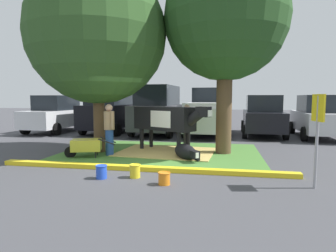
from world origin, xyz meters
name	(u,v)px	position (x,y,z in m)	size (l,w,h in m)	color
ground_plane	(137,165)	(0.00, 0.00, 0.00)	(80.00, 80.00, 0.00)	#424247
grass_island	(161,153)	(0.29, 1.88, 0.01)	(6.68, 4.67, 0.02)	#477A33
curb_yellow	(141,168)	(0.29, -0.60, 0.06)	(7.88, 0.24, 0.12)	yellow
hay_bedding	(166,152)	(0.48, 1.95, 0.03)	(3.20, 2.40, 0.04)	tan
shade_tree_left	(97,35)	(-1.84, 1.64, 4.01)	(4.68, 4.68, 6.36)	brown
shade_tree_right	(226,19)	(2.41, 2.18, 4.44)	(4.06, 4.06, 6.51)	brown
cow_holstein	(166,119)	(0.45, 2.10, 1.16)	(2.87, 1.93, 1.62)	black
calf_lying	(186,152)	(1.27, 0.95, 0.24)	(1.02, 1.26, 0.48)	black
person_handler	(109,128)	(-1.25, 1.11, 0.91)	(0.41, 0.40, 1.69)	#23478C
person_visitor_near	(187,124)	(1.01, 3.42, 0.88)	(0.53, 0.34, 1.64)	black
wheelbarrow	(86,145)	(-1.89, 0.71, 0.39)	(1.61, 0.92, 0.63)	gold
parking_sign	(318,122)	(4.28, -1.37, 1.39)	(0.13, 0.44, 1.97)	#99999E
bucket_blue	(101,172)	(-0.42, -1.49, 0.17)	(0.28, 0.28, 0.32)	blue
bucket_yellow	(135,171)	(0.33, -1.27, 0.17)	(0.27, 0.27, 0.32)	yellow
bucket_orange	(164,178)	(1.12, -1.69, 0.15)	(0.28, 0.28, 0.28)	orange
hatchback_white	(57,114)	(-6.66, 6.92, 0.98)	(2.18, 4.48, 2.02)	silver
suv_black	(112,109)	(-3.59, 7.32, 1.27)	(2.29, 4.68, 2.52)	black
suv_dark_grey	(158,110)	(-0.93, 7.09, 1.27)	(2.29, 4.68, 2.52)	#3D3D42
pickup_truck_black	(209,113)	(1.71, 7.48, 1.11)	(2.41, 5.49, 2.42)	silver
sedan_red	(263,116)	(4.38, 7.42, 0.98)	(2.18, 4.48, 2.02)	black
sedan_silver	(319,117)	(6.87, 7.03, 0.98)	(2.18, 4.48, 2.02)	silver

